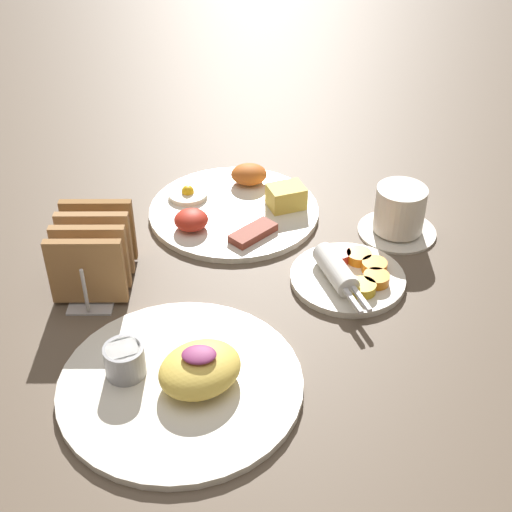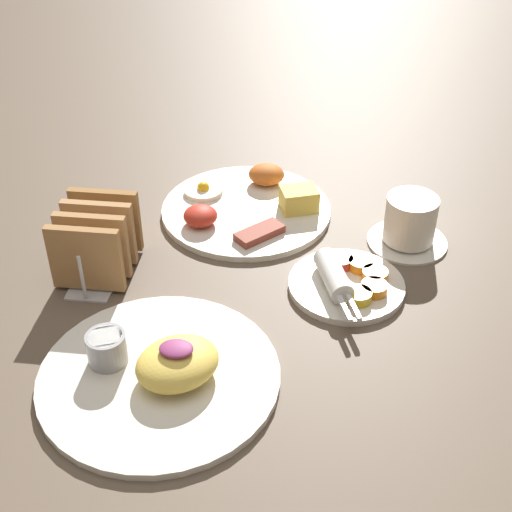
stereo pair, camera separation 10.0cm
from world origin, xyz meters
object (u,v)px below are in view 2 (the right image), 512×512
object	(u,v)px
toast_rack	(97,242)
plate_condiments	(347,282)
plate_breakfast	(248,206)
plate_foreground	(160,370)
coffee_cup	(410,223)

from	to	relation	value
toast_rack	plate_condiments	bearing A→B (deg)	-0.46
plate_breakfast	plate_condiments	xyz separation A→B (m)	(0.16, -0.18, 0.00)
plate_foreground	toast_rack	bearing A→B (deg)	123.66
plate_breakfast	plate_condiments	world-z (taller)	plate_breakfast
coffee_cup	plate_foreground	bearing A→B (deg)	-133.61
plate_breakfast	plate_foreground	distance (m)	0.38
plate_foreground	coffee_cup	xyz separation A→B (m)	(0.31, 0.32, 0.02)
plate_condiments	toast_rack	size ratio (longest dim) A/B	1.21
coffee_cup	plate_condiments	bearing A→B (deg)	-126.24
plate_condiments	coffee_cup	xyz separation A→B (m)	(0.09, 0.12, 0.02)
toast_rack	plate_foreground	bearing A→B (deg)	-56.34
plate_breakfast	plate_foreground	bearing A→B (deg)	-98.38
plate_foreground	toast_rack	xyz separation A→B (m)	(-0.13, 0.20, 0.03)
plate_breakfast	plate_condiments	size ratio (longest dim) A/B	1.51
plate_breakfast	toast_rack	distance (m)	0.26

